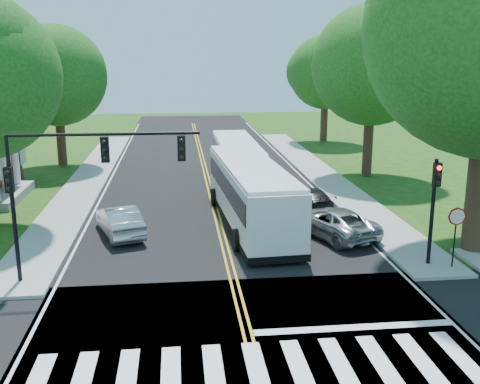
{
  "coord_description": "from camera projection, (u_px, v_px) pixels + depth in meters",
  "views": [
    {
      "loc": [
        -2.05,
        -14.45,
        8.63
      ],
      "look_at": [
        0.78,
        10.6,
        2.4
      ],
      "focal_mm": 42.0,
      "sensor_mm": 36.0,
      "label": 1
    }
  ],
  "objects": [
    {
      "name": "crosswalk",
      "position": [
        257.0,
        369.0,
        15.75
      ],
      "size": [
        12.6,
        3.0,
        0.01
      ],
      "primitive_type": "cube",
      "color": "silver",
      "rests_on": "road"
    },
    {
      "name": "cross_road",
      "position": [
        254.0,
        360.0,
        16.23
      ],
      "size": [
        60.0,
        12.0,
        0.01
      ],
      "primitive_type": "cube",
      "color": "black",
      "rests_on": "ground"
    },
    {
      "name": "road",
      "position": [
        213.0,
        202.0,
        33.59
      ],
      "size": [
        14.0,
        96.0,
        0.01
      ],
      "primitive_type": "cube",
      "color": "black",
      "rests_on": "ground"
    },
    {
      "name": "bus_follow",
      "position": [
        237.0,
        162.0,
        37.39
      ],
      "size": [
        2.86,
        11.6,
        3.0
      ],
      "rotation": [
        0.0,
        0.0,
        3.15
      ],
      "color": "white",
      "rests_on": "road"
    },
    {
      "name": "tree_east_far",
      "position": [
        326.0,
        72.0,
        54.53
      ],
      "size": [
        7.2,
        7.2,
        10.34
      ],
      "color": "#362515",
      "rests_on": "ground"
    },
    {
      "name": "bus_lead",
      "position": [
        251.0,
        193.0,
        28.72
      ],
      "size": [
        3.59,
        12.56,
        3.21
      ],
      "rotation": [
        0.0,
        0.0,
        3.2
      ],
      "color": "white",
      "rests_on": "road"
    },
    {
      "name": "dark_sedan",
      "position": [
        310.0,
        198.0,
        31.98
      ],
      "size": [
        2.28,
        4.32,
        1.19
      ],
      "primitive_type": "imported",
      "rotation": [
        0.0,
        0.0,
        3.3
      ],
      "color": "black",
      "rests_on": "road"
    },
    {
      "name": "signal_nw",
      "position": [
        75.0,
        172.0,
        20.74
      ],
      "size": [
        7.15,
        0.46,
        5.66
      ],
      "color": "black",
      "rests_on": "ground"
    },
    {
      "name": "stop_bar",
      "position": [
        355.0,
        327.0,
        18.15
      ],
      "size": [
        6.6,
        0.4,
        0.01
      ],
      "primitive_type": "cube",
      "color": "silver",
      "rests_on": "road"
    },
    {
      "name": "tree_west_far",
      "position": [
        56.0,
        76.0,
        42.29
      ],
      "size": [
        7.6,
        7.6,
        10.67
      ],
      "color": "#362515",
      "rests_on": "ground"
    },
    {
      "name": "signal_ne",
      "position": [
        434.0,
        198.0,
        22.63
      ],
      "size": [
        0.3,
        0.46,
        4.4
      ],
      "color": "black",
      "rests_on": "ground"
    },
    {
      "name": "stop_sign",
      "position": [
        456.0,
        223.0,
        22.49
      ],
      "size": [
        0.76,
        0.08,
        2.53
      ],
      "color": "black",
      "rests_on": "ground"
    },
    {
      "name": "edge_line_w",
      "position": [
        106.0,
        189.0,
        36.71
      ],
      "size": [
        0.12,
        70.0,
        0.01
      ],
      "primitive_type": "cube",
      "color": "silver",
      "rests_on": "road"
    },
    {
      "name": "sidewalk_nw",
      "position": [
        89.0,
        179.0,
        39.43
      ],
      "size": [
        2.6,
        40.0,
        0.15
      ],
      "primitive_type": "cube",
      "color": "gray",
      "rests_on": "ground"
    },
    {
      "name": "center_line",
      "position": [
        209.0,
        186.0,
        37.45
      ],
      "size": [
        0.36,
        70.0,
        0.01
      ],
      "primitive_type": "cube",
      "color": "gold",
      "rests_on": "road"
    },
    {
      "name": "suv",
      "position": [
        333.0,
        222.0,
        27.11
      ],
      "size": [
        4.04,
        5.61,
        1.42
      ],
      "primitive_type": "imported",
      "rotation": [
        0.0,
        0.0,
        3.51
      ],
      "color": "#ADAFB4",
      "rests_on": "road"
    },
    {
      "name": "ground",
      "position": [
        254.0,
        360.0,
        16.23
      ],
      "size": [
        140.0,
        140.0,
        0.0
      ],
      "primitive_type": "plane",
      "color": "#1C4010",
      "rests_on": "ground"
    },
    {
      "name": "hatchback",
      "position": [
        120.0,
        221.0,
        27.2
      ],
      "size": [
        2.82,
        4.69,
        1.46
      ],
      "primitive_type": "imported",
      "rotation": [
        0.0,
        0.0,
        3.45
      ],
      "color": "#A8ABAF",
      "rests_on": "road"
    },
    {
      "name": "edge_line_e",
      "position": [
        309.0,
        184.0,
        38.19
      ],
      "size": [
        0.12,
        70.0,
        0.01
      ],
      "primitive_type": "cube",
      "color": "silver",
      "rests_on": "road"
    },
    {
      "name": "sidewalk_ne",
      "position": [
        320.0,
        173.0,
        41.23
      ],
      "size": [
        2.6,
        40.0,
        0.15
      ],
      "primitive_type": "cube",
      "color": "gray",
      "rests_on": "ground"
    },
    {
      "name": "tree_east_mid",
      "position": [
        372.0,
        65.0,
        38.75
      ],
      "size": [
        8.4,
        8.4,
        11.93
      ],
      "color": "#362515",
      "rests_on": "ground"
    }
  ]
}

